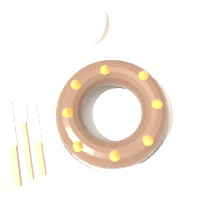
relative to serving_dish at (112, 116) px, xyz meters
The scene contains 8 objects.
ground_plane 0.73m from the serving_dish, 116.64° to the right, with size 8.00×8.00×0.00m, color brown.
dining_table 0.09m from the serving_dish, 116.64° to the right, with size 1.56×1.10×0.72m.
serving_dish is the anchor object (origin of this frame).
bundt_cake 0.04m from the serving_dish, 125.51° to the right, with size 0.27×0.27×0.08m.
fork 0.23m from the serving_dish, behind, with size 0.02×0.21×0.01m.
serving_knife 0.26m from the serving_dish, behind, with size 0.02×0.23×0.01m.
cake_knife 0.20m from the serving_dish, behind, with size 0.02×0.19×0.01m.
side_bowl 0.29m from the serving_dish, 96.81° to the left, with size 0.16×0.16×0.03m, color white.
Camera 1 is at (-0.02, -0.13, 1.39)m, focal length 42.00 mm.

